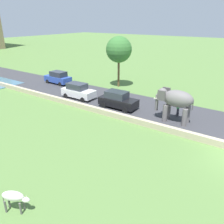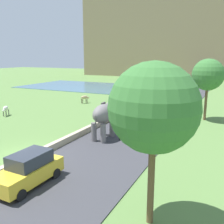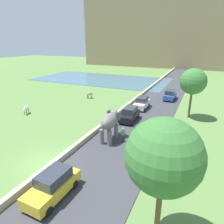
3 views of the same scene
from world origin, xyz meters
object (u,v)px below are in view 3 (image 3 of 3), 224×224
object	(u,v)px
elephant	(110,122)
cow_tan	(90,94)
car_yellow	(53,185)
car_black	(130,114)
car_blue	(170,95)
cow_white	(26,108)
person_beside_elephant	(123,135)
car_white	(142,103)

from	to	relation	value
elephant	cow_tan	world-z (taller)	elephant
car_yellow	car_black	world-z (taller)	same
car_blue	cow_white	xyz separation A→B (m)	(-17.47, -15.93, -0.06)
car_blue	car_yellow	world-z (taller)	same
person_beside_elephant	car_black	size ratio (longest dim) A/B	0.40
elephant	car_yellow	xyz separation A→B (m)	(0.01, -8.82, -1.14)
elephant	cow_tan	distance (m)	16.90
car_blue	car_black	xyz separation A→B (m)	(-3.15, -12.29, 0.00)
cow_white	car_white	bearing A→B (deg)	32.56
car_yellow	elephant	bearing A→B (deg)	90.06
person_beside_elephant	car_blue	world-z (taller)	car_blue
car_white	car_blue	bearing A→B (deg)	65.08
person_beside_elephant	car_black	distance (m)	6.05
car_white	car_yellow	bearing A→B (deg)	-89.99
car_white	cow_white	bearing A→B (deg)	-147.44
elephant	car_yellow	size ratio (longest dim) A/B	0.86
person_beside_elephant	car_yellow	distance (m)	9.03
car_black	cow_tan	xyz separation A→B (m)	(-10.31, 7.36, -0.06)
car_yellow	cow_tan	bearing A→B (deg)	114.96
cow_white	car_black	bearing A→B (deg)	14.23
car_white	cow_tan	xyz separation A→B (m)	(-10.31, 1.85, -0.06)
elephant	car_white	xyz separation A→B (m)	(0.01, 11.49, -1.14)
person_beside_elephant	cow_white	size ratio (longest dim) A/B	1.17
car_blue	car_white	bearing A→B (deg)	-114.92
person_beside_elephant	car_white	bearing A→B (deg)	97.07
car_yellow	cow_tan	distance (m)	24.45
person_beside_elephant	car_black	xyz separation A→B (m)	(-1.41, 5.88, 0.03)
person_beside_elephant	car_black	world-z (taller)	car_black
car_white	cow_white	xyz separation A→B (m)	(-14.32, -9.15, -0.06)
car_blue	person_beside_elephant	bearing A→B (deg)	-95.46
car_blue	car_black	size ratio (longest dim) A/B	1.00
elephant	car_yellow	world-z (taller)	elephant
cow_tan	car_black	bearing A→B (deg)	-35.51
car_blue	cow_white	distance (m)	23.64
person_beside_elephant	cow_white	bearing A→B (deg)	171.87
car_white	elephant	bearing A→B (deg)	-90.04
car_yellow	cow_tan	size ratio (longest dim) A/B	2.89
cow_tan	car_white	bearing A→B (deg)	-10.16
person_beside_elephant	car_blue	xyz separation A→B (m)	(1.74, 18.17, 0.03)
car_blue	cow_tan	bearing A→B (deg)	-159.88
cow_white	cow_tan	distance (m)	11.70
elephant	cow_white	world-z (taller)	elephant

